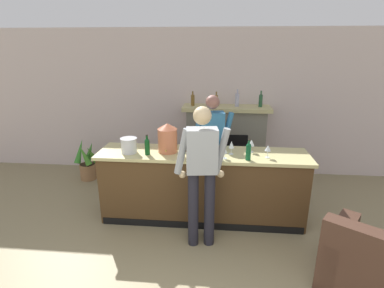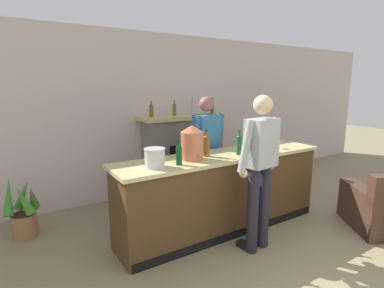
{
  "view_description": "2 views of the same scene",
  "coord_description": "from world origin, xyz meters",
  "px_view_note": "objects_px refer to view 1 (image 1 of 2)",
  "views": [
    {
      "loc": [
        0.4,
        -1.38,
        2.41
      ],
      "look_at": [
        -0.0,
        3.0,
        0.98
      ],
      "focal_mm": 28.0,
      "sensor_mm": 36.0,
      "label": 1
    },
    {
      "loc": [
        -2.14,
        -0.42,
        1.88
      ],
      "look_at": [
        0.01,
        2.97,
        1.09
      ],
      "focal_mm": 28.0,
      "sensor_mm": 36.0,
      "label": 2
    }
  ],
  "objects_px": {
    "wine_bottle_rose_blush": "(147,146)",
    "wine_bottle_riesling_slim": "(214,146)",
    "ice_bucket_steel": "(129,145)",
    "wine_bottle_burgundy_dark": "(185,141)",
    "armchair_black": "(368,265)",
    "wine_bottle_port_short": "(248,151)",
    "person_bartender": "(212,145)",
    "fireplace_stone": "(225,141)",
    "person_customer": "(202,172)",
    "wine_glass_near_bucket": "(225,151)",
    "wine_glass_mid_counter": "(231,145)",
    "copper_dispenser": "(168,138)",
    "wine_glass_front_right": "(268,148)",
    "wine_glass_by_dispenser": "(251,143)",
    "potted_plant_corner": "(87,163)"
  },
  "relations": [
    {
      "from": "wine_bottle_rose_blush",
      "to": "wine_bottle_riesling_slim",
      "type": "relative_size",
      "value": 0.88
    },
    {
      "from": "ice_bucket_steel",
      "to": "wine_bottle_burgundy_dark",
      "type": "height_order",
      "value": "wine_bottle_burgundy_dark"
    },
    {
      "from": "armchair_black",
      "to": "wine_bottle_port_short",
      "type": "relative_size",
      "value": 4.31
    },
    {
      "from": "armchair_black",
      "to": "person_bartender",
      "type": "xyz_separation_m",
      "value": [
        -1.67,
        1.74,
        0.68
      ]
    },
    {
      "from": "fireplace_stone",
      "to": "person_customer",
      "type": "distance_m",
      "value": 2.23
    },
    {
      "from": "wine_bottle_rose_blush",
      "to": "wine_glass_near_bucket",
      "type": "height_order",
      "value": "wine_bottle_rose_blush"
    },
    {
      "from": "person_bartender",
      "to": "wine_bottle_port_short",
      "type": "bearing_deg",
      "value": -57.28
    },
    {
      "from": "armchair_black",
      "to": "wine_glass_mid_counter",
      "type": "bearing_deg",
      "value": 139.81
    },
    {
      "from": "fireplace_stone",
      "to": "armchair_black",
      "type": "bearing_deg",
      "value": -62.59
    },
    {
      "from": "ice_bucket_steel",
      "to": "wine_glass_mid_counter",
      "type": "relative_size",
      "value": 1.25
    },
    {
      "from": "armchair_black",
      "to": "ice_bucket_steel",
      "type": "xyz_separation_m",
      "value": [
        -2.79,
        1.11,
        0.85
      ]
    },
    {
      "from": "copper_dispenser",
      "to": "ice_bucket_steel",
      "type": "height_order",
      "value": "copper_dispenser"
    },
    {
      "from": "wine_bottle_port_short",
      "to": "wine_glass_near_bucket",
      "type": "distance_m",
      "value": 0.3
    },
    {
      "from": "person_bartender",
      "to": "wine_glass_mid_counter",
      "type": "bearing_deg",
      "value": -63.81
    },
    {
      "from": "copper_dispenser",
      "to": "wine_glass_front_right",
      "type": "height_order",
      "value": "copper_dispenser"
    },
    {
      "from": "ice_bucket_steel",
      "to": "copper_dispenser",
      "type": "bearing_deg",
      "value": 8.94
    },
    {
      "from": "wine_glass_front_right",
      "to": "wine_glass_by_dispenser",
      "type": "height_order",
      "value": "wine_glass_by_dispenser"
    },
    {
      "from": "wine_glass_front_right",
      "to": "potted_plant_corner",
      "type": "bearing_deg",
      "value": 157.57
    },
    {
      "from": "wine_glass_mid_counter",
      "to": "fireplace_stone",
      "type": "bearing_deg",
      "value": 91.63
    },
    {
      "from": "wine_bottle_port_short",
      "to": "wine_glass_front_right",
      "type": "height_order",
      "value": "wine_bottle_port_short"
    },
    {
      "from": "person_customer",
      "to": "wine_glass_mid_counter",
      "type": "distance_m",
      "value": 0.71
    },
    {
      "from": "fireplace_stone",
      "to": "wine_glass_by_dispenser",
      "type": "relative_size",
      "value": 9.4
    },
    {
      "from": "fireplace_stone",
      "to": "wine_glass_front_right",
      "type": "relative_size",
      "value": 9.71
    },
    {
      "from": "wine_bottle_burgundy_dark",
      "to": "wine_glass_front_right",
      "type": "xyz_separation_m",
      "value": [
        1.11,
        -0.15,
        -0.02
      ]
    },
    {
      "from": "wine_bottle_rose_blush",
      "to": "wine_bottle_riesling_slim",
      "type": "distance_m",
      "value": 0.9
    },
    {
      "from": "wine_bottle_rose_blush",
      "to": "wine_glass_front_right",
      "type": "height_order",
      "value": "wine_bottle_rose_blush"
    },
    {
      "from": "fireplace_stone",
      "to": "wine_glass_near_bucket",
      "type": "xyz_separation_m",
      "value": [
        -0.05,
        -1.77,
        0.43
      ]
    },
    {
      "from": "copper_dispenser",
      "to": "wine_glass_near_bucket",
      "type": "xyz_separation_m",
      "value": [
        0.78,
        -0.19,
        -0.1
      ]
    },
    {
      "from": "fireplace_stone",
      "to": "copper_dispenser",
      "type": "height_order",
      "value": "fireplace_stone"
    },
    {
      "from": "wine_glass_near_bucket",
      "to": "wine_glass_front_right",
      "type": "xyz_separation_m",
      "value": [
        0.56,
        0.09,
        0.02
      ]
    },
    {
      "from": "wine_glass_near_bucket",
      "to": "person_bartender",
      "type": "bearing_deg",
      "value": 104.06
    },
    {
      "from": "person_customer",
      "to": "wine_glass_mid_counter",
      "type": "bearing_deg",
      "value": 58.35
    },
    {
      "from": "armchair_black",
      "to": "wine_glass_front_right",
      "type": "bearing_deg",
      "value": 130.26
    },
    {
      "from": "ice_bucket_steel",
      "to": "wine_glass_front_right",
      "type": "bearing_deg",
      "value": -0.74
    },
    {
      "from": "ice_bucket_steel",
      "to": "potted_plant_corner",
      "type": "bearing_deg",
      "value": 134.46
    },
    {
      "from": "wine_glass_near_bucket",
      "to": "wine_glass_by_dispenser",
      "type": "relative_size",
      "value": 0.88
    },
    {
      "from": "wine_glass_near_bucket",
      "to": "wine_bottle_riesling_slim",
      "type": "bearing_deg",
      "value": 148.31
    },
    {
      "from": "wine_glass_front_right",
      "to": "wine_glass_by_dispenser",
      "type": "xyz_separation_m",
      "value": [
        -0.19,
        0.2,
        0.0
      ]
    },
    {
      "from": "wine_glass_front_right",
      "to": "ice_bucket_steel",
      "type": "bearing_deg",
      "value": 179.26
    },
    {
      "from": "wine_bottle_burgundy_dark",
      "to": "wine_glass_mid_counter",
      "type": "bearing_deg",
      "value": -5.24
    },
    {
      "from": "person_customer",
      "to": "wine_bottle_riesling_slim",
      "type": "relative_size",
      "value": 5.68
    },
    {
      "from": "fireplace_stone",
      "to": "wine_bottle_port_short",
      "type": "relative_size",
      "value": 6.04
    },
    {
      "from": "potted_plant_corner",
      "to": "wine_bottle_riesling_slim",
      "type": "relative_size",
      "value": 2.46
    },
    {
      "from": "wine_glass_near_bucket",
      "to": "person_customer",
      "type": "bearing_deg",
      "value": -123.26
    },
    {
      "from": "wine_bottle_riesling_slim",
      "to": "wine_glass_front_right",
      "type": "distance_m",
      "value": 0.71
    },
    {
      "from": "copper_dispenser",
      "to": "fireplace_stone",
      "type": "bearing_deg",
      "value": 62.32
    },
    {
      "from": "wine_bottle_burgundy_dark",
      "to": "wine_bottle_riesling_slim",
      "type": "xyz_separation_m",
      "value": [
        0.41,
        -0.15,
        -0.01
      ]
    },
    {
      "from": "wine_bottle_port_short",
      "to": "wine_glass_mid_counter",
      "type": "relative_size",
      "value": 1.52
    },
    {
      "from": "wine_bottle_riesling_slim",
      "to": "wine_glass_near_bucket",
      "type": "height_order",
      "value": "wine_bottle_riesling_slim"
    },
    {
      "from": "ice_bucket_steel",
      "to": "wine_bottle_rose_blush",
      "type": "relative_size",
      "value": 0.82
    }
  ]
}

